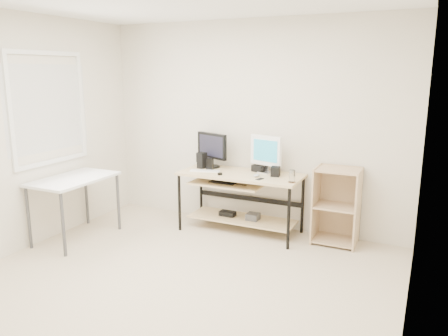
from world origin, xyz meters
TOP-DOWN VIEW (x-y plane):
  - room at (-0.14, 0.04)m, footprint 4.01×4.01m
  - desk at (-0.03, 1.66)m, footprint 1.50×0.65m
  - side_table at (-1.68, 0.60)m, footprint 0.60×1.00m
  - shelf_unit at (1.15, 1.82)m, footprint 0.50×0.40m
  - black_monitor at (-0.47, 1.81)m, footprint 0.48×0.21m
  - white_imac at (0.26, 1.81)m, footprint 0.43×0.16m
  - keyboard at (-0.44, 1.56)m, footprint 0.38×0.20m
  - mouse at (0.24, 1.57)m, footprint 0.09×0.11m
  - center_speaker at (0.16, 1.82)m, footprint 0.18×0.12m
  - speaker_left at (-0.57, 1.71)m, footprint 0.12×0.12m
  - speaker_right at (0.43, 1.69)m, footprint 0.11×0.11m
  - audio_controller at (-0.42, 1.65)m, footprint 0.08×0.05m
  - volume_puck at (-0.19, 1.47)m, footprint 0.07×0.07m
  - smartphone at (0.32, 1.47)m, footprint 0.08×0.11m
  - coaster at (0.70, 1.49)m, footprint 0.10×0.10m
  - drinking_glass at (0.70, 1.49)m, footprint 0.08×0.08m

SIDE VIEW (x-z plane):
  - shelf_unit at x=1.15m, z-range 0.00..0.90m
  - desk at x=-0.03m, z-range 0.16..0.91m
  - side_table at x=-1.68m, z-range 0.30..1.05m
  - coaster at x=0.70m, z-range 0.75..0.76m
  - smartphone at x=0.32m, z-range 0.75..0.76m
  - keyboard at x=-0.44m, z-range 0.75..0.76m
  - volume_puck at x=-0.19m, z-range 0.75..0.77m
  - mouse at x=0.24m, z-range 0.75..0.78m
  - center_speaker at x=0.16m, z-range 0.75..0.83m
  - speaker_right at x=0.43m, z-range 0.75..0.87m
  - drinking_glass at x=0.70m, z-range 0.76..0.89m
  - audio_controller at x=-0.42m, z-range 0.75..0.91m
  - speaker_left at x=-0.57m, z-range 0.76..0.96m
  - black_monitor at x=-0.47m, z-range 0.78..1.23m
  - white_imac at x=0.26m, z-range 0.79..1.25m
  - room at x=-0.14m, z-range 0.01..2.63m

